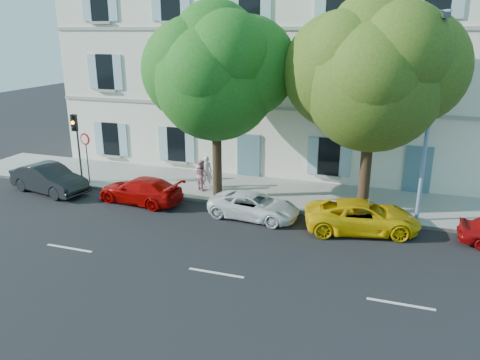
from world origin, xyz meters
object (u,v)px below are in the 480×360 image
(car_red_coupe, at_px, (140,190))
(road_sign, at_px, (86,147))
(car_yellow_supercar, at_px, (362,216))
(tree_left, at_px, (216,79))
(pedestrian_b, at_px, (202,175))
(car_dark_sedan, at_px, (49,179))
(car_white_coupe, at_px, (254,206))
(street_lamp, at_px, (430,109))
(pedestrian_a, at_px, (206,172))
(tree_right, at_px, (373,81))
(traffic_light, at_px, (76,134))

(car_red_coupe, bearing_deg, road_sign, -103.06)
(car_yellow_supercar, xyz_separation_m, tree_left, (-6.99, 1.66, 5.18))
(car_yellow_supercar, bearing_deg, pedestrian_b, 60.46)
(tree_left, height_order, pedestrian_b, tree_left)
(pedestrian_b, bearing_deg, road_sign, 39.67)
(car_yellow_supercar, bearing_deg, tree_left, 63.51)
(car_yellow_supercar, bearing_deg, car_dark_sedan, 77.16)
(car_white_coupe, distance_m, street_lamp, 8.23)
(street_lamp, xyz_separation_m, pedestrian_a, (-10.23, 1.39, -3.97))
(road_sign, bearing_deg, tree_right, 0.87)
(car_red_coupe, xyz_separation_m, car_yellow_supercar, (10.35, -0.09, 0.03))
(car_dark_sedan, bearing_deg, street_lamp, -72.74)
(car_dark_sedan, bearing_deg, car_white_coupe, -77.32)
(tree_left, height_order, tree_right, tree_right)
(traffic_light, distance_m, road_sign, 0.88)
(pedestrian_a, bearing_deg, tree_right, 147.15)
(tree_right, xyz_separation_m, pedestrian_b, (-8.02, 0.70, -5.00))
(traffic_light, relative_size, street_lamp, 0.43)
(car_yellow_supercar, xyz_separation_m, street_lamp, (2.18, 1.43, 4.30))
(car_dark_sedan, bearing_deg, tree_right, -71.07)
(car_dark_sedan, relative_size, pedestrian_b, 2.81)
(road_sign, xyz_separation_m, pedestrian_b, (6.11, 0.92, -1.16))
(tree_right, height_order, traffic_light, tree_right)
(car_dark_sedan, height_order, traffic_light, traffic_light)
(traffic_light, height_order, pedestrian_a, traffic_light)
(tree_left, xyz_separation_m, tree_right, (6.88, 0.03, 0.11))
(car_white_coupe, bearing_deg, pedestrian_a, 55.21)
(car_dark_sedan, height_order, pedestrian_b, pedestrian_b)
(tree_right, height_order, road_sign, tree_right)
(tree_left, relative_size, tree_right, 0.98)
(car_white_coupe, bearing_deg, car_yellow_supercar, -84.91)
(road_sign, relative_size, pedestrian_b, 1.73)
(car_yellow_supercar, bearing_deg, traffic_light, 71.15)
(car_yellow_supercar, bearing_deg, road_sign, 70.95)
(car_dark_sedan, xyz_separation_m, tree_left, (8.51, 1.74, 5.10))
(car_white_coupe, relative_size, street_lamp, 0.47)
(car_dark_sedan, bearing_deg, car_red_coupe, -75.75)
(car_dark_sedan, bearing_deg, pedestrian_b, -59.05)
(traffic_light, bearing_deg, pedestrian_b, 7.85)
(tree_right, distance_m, pedestrian_a, 9.42)
(car_yellow_supercar, height_order, pedestrian_a, pedestrian_a)
(car_red_coupe, xyz_separation_m, pedestrian_a, (2.30, 2.73, 0.36))
(car_red_coupe, bearing_deg, car_dark_sedan, -81.58)
(car_red_coupe, relative_size, car_white_coupe, 1.07)
(tree_right, bearing_deg, road_sign, -179.13)
(car_white_coupe, height_order, tree_left, tree_left)
(car_yellow_supercar, xyz_separation_m, traffic_light, (-14.78, 1.48, 2.15))
(car_dark_sedan, xyz_separation_m, car_yellow_supercar, (15.49, 0.08, -0.08))
(tree_left, distance_m, traffic_light, 8.36)
(road_sign, bearing_deg, car_dark_sedan, -128.82)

